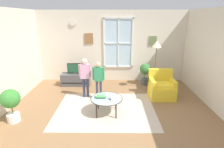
{
  "coord_description": "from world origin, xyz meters",
  "views": [
    {
      "loc": [
        0.08,
        -4.13,
        2.49
      ],
      "look_at": [
        0.04,
        0.67,
        0.92
      ],
      "focal_mm": 28.27,
      "sensor_mm": 36.0,
      "label": 1
    }
  ],
  "objects": [
    {
      "name": "television",
      "position": [
        -1.34,
        2.12,
        0.66
      ],
      "size": [
        0.57,
        0.08,
        0.4
      ],
      "color": "#4C4C4C",
      "rests_on": "tv_stand"
    },
    {
      "name": "person_pink_shirt",
      "position": [
        -0.81,
        1.07,
        0.8
      ],
      "size": [
        0.38,
        0.17,
        1.28
      ],
      "color": "#333851",
      "rests_on": "ground_plane"
    },
    {
      "name": "tv_stand",
      "position": [
        -1.34,
        2.13,
        0.22
      ],
      "size": [
        1.06,
        0.44,
        0.45
      ],
      "color": "#4C4C51",
      "rests_on": "ground_plane"
    },
    {
      "name": "area_rug",
      "position": [
        -0.14,
        0.27,
        0.0
      ],
      "size": [
        2.74,
        2.12,
        0.01
      ],
      "primitive_type": "cube",
      "color": "#C6B29E",
      "rests_on": "ground_plane"
    },
    {
      "name": "ground_plane",
      "position": [
        0.0,
        0.0,
        -0.01
      ],
      "size": [
        6.28,
        6.03,
        0.02
      ],
      "primitive_type": "cube",
      "color": "olive"
    },
    {
      "name": "remote_near_cup",
      "position": [
        -0.16,
        0.11,
        0.45
      ],
      "size": [
        0.06,
        0.14,
        0.02
      ],
      "primitive_type": "cube",
      "rotation": [
        0.0,
        0.0,
        0.14
      ],
      "color": "black",
      "rests_on": "coffee_table"
    },
    {
      "name": "potted_plant_by_window",
      "position": [
        1.28,
        2.22,
        0.51
      ],
      "size": [
        0.41,
        0.41,
        0.82
      ],
      "color": "#4C565B",
      "rests_on": "ground_plane"
    },
    {
      "name": "floor_lamp",
      "position": [
        1.5,
        1.69,
        1.46
      ],
      "size": [
        0.32,
        0.32,
        1.74
      ],
      "color": "black",
      "rests_on": "ground_plane"
    },
    {
      "name": "back_wall",
      "position": [
        0.01,
        2.77,
        1.37
      ],
      "size": [
        5.68,
        0.17,
        2.73
      ],
      "color": "beige",
      "rests_on": "ground_plane"
    },
    {
      "name": "potted_plant_corner",
      "position": [
        -2.39,
        -0.34,
        0.54
      ],
      "size": [
        0.46,
        0.46,
        0.85
      ],
      "color": "silver",
      "rests_on": "ground_plane"
    },
    {
      "name": "cup",
      "position": [
        0.02,
        0.01,
        0.5
      ],
      "size": [
        0.08,
        0.08,
        0.11
      ],
      "primitive_type": "cylinder",
      "color": "white",
      "rests_on": "coffee_table"
    },
    {
      "name": "armchair",
      "position": [
        1.62,
        1.11,
        0.33
      ],
      "size": [
        0.76,
        0.74,
        0.87
      ],
      "color": "yellow",
      "rests_on": "ground_plane"
    },
    {
      "name": "book_stack",
      "position": [
        -0.25,
        0.12,
        0.49
      ],
      "size": [
        0.27,
        0.2,
        0.1
      ],
      "color": "#8C55BF",
      "rests_on": "coffee_table"
    },
    {
      "name": "person_green_shirt",
      "position": [
        -0.37,
        0.92,
        0.76
      ],
      "size": [
        0.37,
        0.17,
        1.22
      ],
      "color": "#333851",
      "rests_on": "ground_plane"
    },
    {
      "name": "remote_near_books",
      "position": [
        -0.0,
        0.03,
        0.45
      ],
      "size": [
        0.04,
        0.14,
        0.02
      ],
      "primitive_type": "cube",
      "rotation": [
        0.0,
        0.0,
        0.01
      ],
      "color": "black",
      "rests_on": "coffee_table"
    },
    {
      "name": "coffee_table",
      "position": [
        -0.1,
        0.07,
        0.42
      ],
      "size": [
        0.85,
        0.85,
        0.45
      ],
      "color": "#99B2B7",
      "rests_on": "ground_plane"
    }
  ]
}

